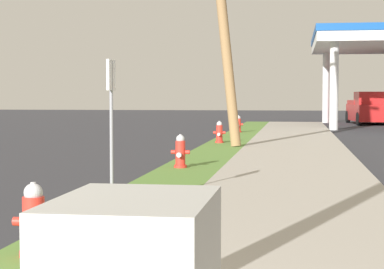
{
  "coord_description": "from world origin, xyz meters",
  "views": [
    {
      "loc": [
        3.04,
        -3.93,
        1.72
      ],
      "look_at": [
        0.46,
        13.51,
        0.75
      ],
      "focal_mm": 65.89,
      "sensor_mm": 36.0,
      "label": 1
    }
  ],
  "objects": [
    {
      "name": "fire_hydrant_third",
      "position": [
        0.45,
        19.92,
        0.45
      ],
      "size": [
        0.42,
        0.37,
        0.74
      ],
      "color": "red",
      "rests_on": "grass_verge"
    },
    {
      "name": "fire_hydrant_fourth",
      "position": [
        0.53,
        26.95,
        0.45
      ],
      "size": [
        0.42,
        0.37,
        0.74
      ],
      "color": "red",
      "rests_on": "grass_verge"
    },
    {
      "name": "truck_red_on_apron",
      "position": [
        7.44,
        40.05,
        0.91
      ],
      "size": [
        2.48,
        5.53,
        1.97
      ],
      "color": "red",
      "rests_on": "ground"
    },
    {
      "name": "fire_hydrant_nearest",
      "position": [
        0.46,
        2.7,
        0.45
      ],
      "size": [
        0.42,
        0.38,
        0.74
      ],
      "color": "red",
      "rests_on": "grass_verge"
    },
    {
      "name": "fire_hydrant_second",
      "position": [
        0.49,
        11.51,
        0.45
      ],
      "size": [
        0.42,
        0.38,
        0.74
      ],
      "color": "red",
      "rests_on": "grass_verge"
    },
    {
      "name": "street_sign_post",
      "position": [
        0.41,
        5.9,
        1.63
      ],
      "size": [
        0.05,
        0.36,
        2.12
      ],
      "color": "gray",
      "rests_on": "grass_verge"
    }
  ]
}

